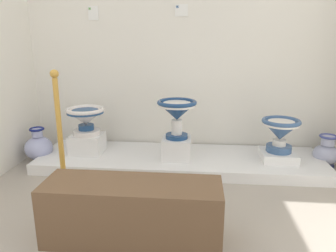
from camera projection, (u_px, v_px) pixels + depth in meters
ground_plane at (166, 251)px, 1.99m from camera, size 5.38×5.22×0.02m
wall_back at (184, 4)px, 3.33m from camera, size 3.58×0.06×3.23m
display_platform at (180, 160)px, 3.32m from camera, size 2.89×0.80×0.11m
plinth_block_squat_floral at (87, 144)px, 3.37m from camera, size 0.33×0.29×0.20m
antique_toilet_squat_floral at (86, 117)px, 3.29m from camera, size 0.39×0.39×0.28m
plinth_block_pale_glazed at (177, 148)px, 3.21m from camera, size 0.28×0.29×0.21m
antique_toilet_pale_glazed at (177, 111)px, 3.11m from camera, size 0.39×0.39×0.38m
plinth_block_slender_white at (278, 156)px, 3.16m from camera, size 0.33×0.33×0.09m
antique_toilet_slender_white at (280, 130)px, 3.10m from camera, size 0.37×0.37×0.33m
info_placard_first at (93, 13)px, 3.41m from camera, size 0.11×0.01×0.14m
info_placard_second at (181, 10)px, 3.32m from camera, size 0.13×0.01×0.12m
decorative_vase_spare at (39, 147)px, 3.37m from camera, size 0.29×0.29×0.38m
decorative_vase_corner at (326, 153)px, 3.26m from camera, size 0.26×0.26×0.33m
stanchion_post_near_left at (62, 161)px, 2.50m from camera, size 0.23×0.23×1.06m
museum_bench at (133, 212)px, 2.05m from camera, size 1.13×0.36×0.40m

